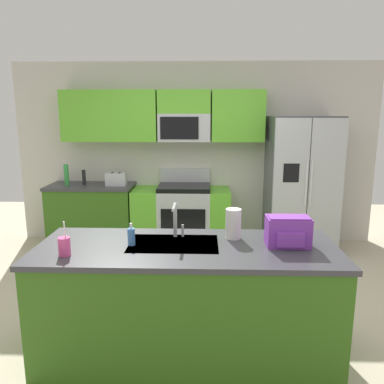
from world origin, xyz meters
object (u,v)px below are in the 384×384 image
toaster (116,179)px  backpack (288,231)px  sink_faucet (176,217)px  bottle_green (66,175)px  soap_dispenser (131,236)px  drink_cup_pink (64,246)px  refrigerator (301,185)px  paper_towel_roll (233,224)px  pepper_mill (84,177)px  range_oven (182,217)px

toaster → backpack: bearing=-52.4°
sink_faucet → toaster: bearing=114.0°
bottle_green → sink_faucet: (1.69, -2.24, 0.02)m
sink_faucet → soap_dispenser: (-0.32, -0.18, -0.10)m
toaster → drink_cup_pink: (0.25, -2.66, -0.02)m
refrigerator → soap_dispenser: (-1.87, -2.41, 0.04)m
sink_faucet → paper_towel_roll: bearing=0.3°
bottle_green → paper_towel_roll: bearing=-46.1°
toaster → soap_dispenser: toaster is taller
sink_faucet → backpack: (0.86, -0.16, -0.05)m
pepper_mill → soap_dispenser: bearing=-65.2°
paper_towel_roll → drink_cup_pink: bearing=-161.1°
refrigerator → backpack: 2.49m
toaster → paper_towel_roll: 2.67m
range_oven → pepper_mill: 1.49m
toaster → sink_faucet: size_ratio=0.99×
range_oven → bottle_green: size_ratio=4.63×
refrigerator → pepper_mill: bearing=178.7°
bottle_green → range_oven: bearing=2.0°
refrigerator → backpack: (-0.70, -2.38, 0.09)m
drink_cup_pink → pepper_mill: bearing=104.8°
refrigerator → bottle_green: bearing=179.7°
soap_dispenser → paper_towel_roll: size_ratio=0.71×
toaster → bottle_green: (-0.70, -0.00, 0.06)m
range_oven → bottle_green: (-1.60, -0.06, 0.60)m
sink_faucet → drink_cup_pink: sink_faucet is taller
refrigerator → pepper_mill: 3.02m
toaster → pepper_mill: (-0.47, 0.05, 0.01)m
sink_faucet → drink_cup_pink: 0.86m
paper_towel_roll → soap_dispenser: bearing=-166.6°
range_oven → drink_cup_pink: bearing=-103.7°
sink_faucet → paper_towel_roll: (0.46, 0.00, -0.05)m
refrigerator → toaster: 2.55m
backpack → bottle_green: bearing=136.7°
toaster → drink_cup_pink: 2.67m
bottle_green → sink_faucet: bearing=-52.9°
range_oven → bottle_green: 1.71m
pepper_mill → soap_dispenser: (1.14, -2.48, -0.04)m
range_oven → backpack: bearing=-68.9°
range_oven → drink_cup_pink: (-0.66, -2.71, 0.52)m
bottle_green → pepper_mill: bearing=13.0°
sink_faucet → backpack: size_ratio=0.88×
bottle_green → backpack: (2.55, -2.40, -0.03)m
toaster → sink_faucet: 2.45m
paper_towel_roll → backpack: bearing=-22.4°
backpack → drink_cup_pink: bearing=-171.1°
paper_towel_roll → backpack: 0.43m
bottle_green → backpack: bottle_green is taller
pepper_mill → sink_faucet: bearing=-57.4°
refrigerator → sink_faucet: refrigerator is taller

